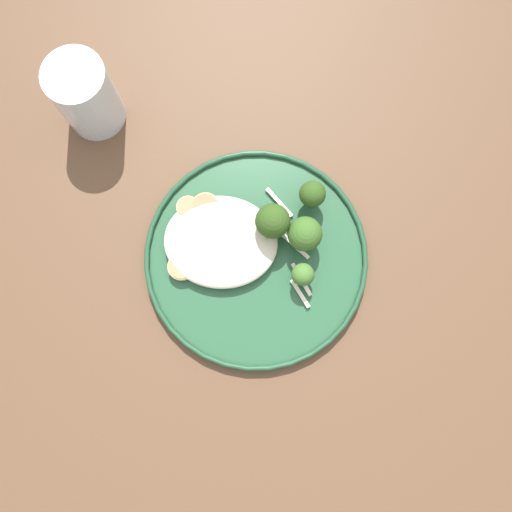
{
  "coord_description": "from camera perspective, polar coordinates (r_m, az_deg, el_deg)",
  "views": [
    {
      "loc": [
        0.04,
        0.13,
        1.45
      ],
      "look_at": [
        0.05,
        0.01,
        0.76
      ],
      "focal_mm": 38.32,
      "sensor_mm": 36.0,
      "label": 1
    }
  ],
  "objects": [
    {
      "name": "onion_sliver_long_sliver",
      "position": [
        0.72,
        2.44,
        5.62
      ],
      "size": [
        0.04,
        0.04,
        0.0
      ],
      "primitive_type": "cube",
      "rotation": [
        0.0,
        0.0,
        5.51
      ],
      "color": "silver",
      "rests_on": "dinner_plate"
    },
    {
      "name": "noodle_bed",
      "position": [
        0.7,
        -3.69,
        1.5
      ],
      "size": [
        0.15,
        0.12,
        0.03
      ],
      "color": "beige",
      "rests_on": "dinner_plate"
    },
    {
      "name": "ground",
      "position": [
        1.45,
        1.92,
        -5.32
      ],
      "size": [
        6.0,
        6.0,
        0.0
      ],
      "primitive_type": "plane",
      "color": "#665B51"
    },
    {
      "name": "broccoli_floret_rear_charred",
      "position": [
        0.68,
        4.9,
        -1.97
      ],
      "size": [
        0.03,
        0.03,
        0.04
      ],
      "color": "#89A356",
      "rests_on": "dinner_plate"
    },
    {
      "name": "broccoli_floret_tall_stalk",
      "position": [
        0.7,
        5.9,
        6.39
      ],
      "size": [
        0.03,
        0.03,
        0.05
      ],
      "color": "#89A356",
      "rests_on": "dinner_plate"
    },
    {
      "name": "onion_sliver_pale_crescent",
      "position": [
        0.7,
        4.77,
        -2.46
      ],
      "size": [
        0.03,
        0.04,
        0.0
      ],
      "primitive_type": "cube",
      "rotation": [
        0.0,
        0.0,
        2.15
      ],
      "color": "silver",
      "rests_on": "dinner_plate"
    },
    {
      "name": "onion_sliver_short_strip",
      "position": [
        0.7,
        4.63,
        -3.93
      ],
      "size": [
        0.03,
        0.04,
        0.0
      ],
      "primitive_type": "cube",
      "rotation": [
        0.0,
        0.0,
        5.35
      ],
      "color": "silver",
      "rests_on": "dinner_plate"
    },
    {
      "name": "onion_sliver_curled_piece",
      "position": [
        0.71,
        4.4,
        1.12
      ],
      "size": [
        0.04,
        0.04,
        0.0
      ],
      "primitive_type": "cube",
      "rotation": [
        0.0,
        0.0,
        5.62
      ],
      "color": "silver",
      "rests_on": "dinner_plate"
    },
    {
      "name": "broccoli_floret_split_head",
      "position": [
        0.68,
        5.12,
        2.3
      ],
      "size": [
        0.04,
        0.04,
        0.06
      ],
      "color": "#7A994C",
      "rests_on": "dinner_plate"
    },
    {
      "name": "broccoli_floret_left_leaning",
      "position": [
        0.67,
        1.75,
        3.64
      ],
      "size": [
        0.04,
        0.04,
        0.07
      ],
      "color": "#7A994C",
      "rests_on": "dinner_plate"
    },
    {
      "name": "dinner_plate",
      "position": [
        0.71,
        0.0,
        -0.17
      ],
      "size": [
        0.29,
        0.29,
        0.02
      ],
      "color": "#235133",
      "rests_on": "wooden_dining_table"
    },
    {
      "name": "seared_scallop_tilted_round",
      "position": [
        0.7,
        -3.02,
        0.99
      ],
      "size": [
        0.02,
        0.02,
        0.02
      ],
      "color": "#E5C689",
      "rests_on": "dinner_plate"
    },
    {
      "name": "seared_scallop_left_edge",
      "position": [
        0.7,
        -5.6,
        -1.01
      ],
      "size": [
        0.03,
        0.03,
        0.01
      ],
      "color": "#DBB77A",
      "rests_on": "dinner_plate"
    },
    {
      "name": "seared_scallop_right_edge",
      "position": [
        0.72,
        -7.08,
        4.98
      ],
      "size": [
        0.03,
        0.03,
        0.02
      ],
      "color": "#E5C689",
      "rests_on": "dinner_plate"
    },
    {
      "name": "water_glass",
      "position": [
        0.77,
        -17.15,
        15.44
      ],
      "size": [
        0.08,
        0.08,
        0.11
      ],
      "color": "silver",
      "rests_on": "wooden_dining_table"
    },
    {
      "name": "wooden_dining_table",
      "position": [
        0.8,
        3.49,
        -1.13
      ],
      "size": [
        1.4,
        1.0,
        0.74
      ],
      "color": "brown",
      "rests_on": "ground"
    },
    {
      "name": "seared_scallop_large_seared",
      "position": [
        0.7,
        -7.78,
        -1.14
      ],
      "size": [
        0.03,
        0.03,
        0.01
      ],
      "color": "#E5C689",
      "rests_on": "dinner_plate"
    },
    {
      "name": "seared_scallop_tiny_bay",
      "position": [
        0.71,
        -5.27,
        5.1
      ],
      "size": [
        0.04,
        0.04,
        0.02
      ],
      "color": "#DBB77A",
      "rests_on": "dinner_plate"
    }
  ]
}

